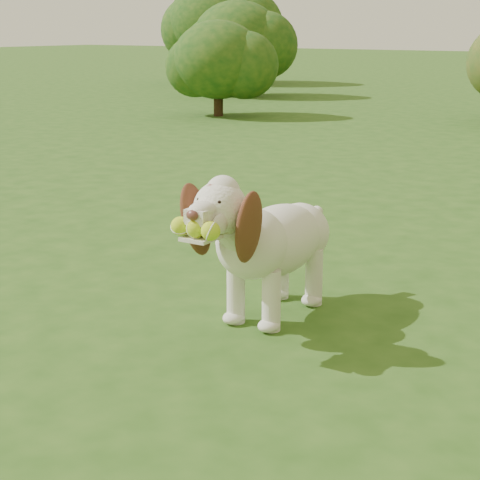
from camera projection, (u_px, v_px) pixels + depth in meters
The scene contains 5 objects.
ground at pixel (256, 338), 3.42m from camera, with size 80.00×80.00×0.00m, color #274D16.
dog at pixel (267, 238), 3.55m from camera, with size 0.38×1.10×0.72m.
shrub_a at pixel (218, 60), 11.63m from camera, with size 1.33×1.33×1.38m.
shrub_e at pixel (237, 40), 14.92m from camera, with size 1.70×1.70×1.76m.
shrub_g at pixel (218, 22), 18.28m from camera, with size 2.27×2.27×2.35m.
Camera 1 is at (1.73, -2.69, 1.29)m, focal length 60.00 mm.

